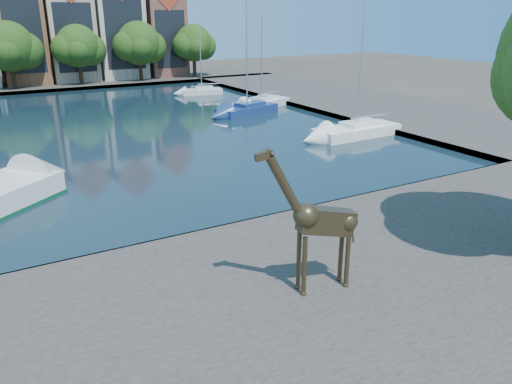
{
  "coord_description": "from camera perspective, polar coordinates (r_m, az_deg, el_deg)",
  "views": [
    {
      "loc": [
        -11.15,
        -18.25,
        9.29
      ],
      "look_at": [
        -1.82,
        -2.0,
        2.55
      ],
      "focal_mm": 35.0,
      "sensor_mm": 36.0,
      "label": 1
    }
  ],
  "objects": [
    {
      "name": "giraffe_statue",
      "position": [
        16.22,
        7.2,
        -3.35
      ],
      "size": [
        3.5,
        0.96,
        5.01
      ],
      "color": "#3A2E1D",
      "rests_on": "near_quay"
    },
    {
      "name": "sailboat_right_b",
      "position": [
        48.79,
        -1.03,
        9.61
      ],
      "size": [
        6.83,
        3.95,
        11.46
      ],
      "color": "navy",
      "rests_on": "water_basin"
    },
    {
      "name": "far_tree_east",
      "position": [
        72.07,
        -13.17,
        16.08
      ],
      "size": [
        7.54,
        5.8,
        7.84
      ],
      "color": "#332114",
      "rests_on": "far_quay"
    },
    {
      "name": "far_tree_far_east",
      "position": [
        74.82,
        -7.08,
        16.42
      ],
      "size": [
        6.76,
        5.2,
        7.36
      ],
      "color": "#332114",
      "rests_on": "far_quay"
    },
    {
      "name": "ground",
      "position": [
        23.31,
        1.45,
        -3.7
      ],
      "size": [
        160.0,
        160.0,
        0.0
      ],
      "primitive_type": "plane",
      "color": "#38332B",
      "rests_on": "ground"
    },
    {
      "name": "far_tree_mid_east",
      "position": [
        70.13,
        -19.63,
        15.3
      ],
      "size": [
        7.02,
        5.4,
        7.52
      ],
      "color": "#332114",
      "rests_on": "far_quay"
    },
    {
      "name": "townhouse_east_mid",
      "position": [
        76.8,
        -15.83,
        18.21
      ],
      "size": [
        6.43,
        9.18,
        16.65
      ],
      "color": "#BDB3A1",
      "rests_on": "far_quay"
    },
    {
      "name": "townhouse_center",
      "position": [
        74.58,
        -25.57,
        17.26
      ],
      "size": [
        5.44,
        9.18,
        16.93
      ],
      "color": "brown",
      "rests_on": "far_quay"
    },
    {
      "name": "sailboat_right_a",
      "position": [
        40.42,
        11.43,
        7.13
      ],
      "size": [
        7.38,
        2.82,
        11.93
      ],
      "color": "white",
      "rests_on": "water_basin"
    },
    {
      "name": "right_quay",
      "position": [
        56.33,
        10.74,
        10.22
      ],
      "size": [
        14.0,
        52.0,
        0.5
      ],
      "primitive_type": "cube",
      "color": "#44413B",
      "rests_on": "ground"
    },
    {
      "name": "townhouse_east_end",
      "position": [
        78.74,
        -10.97,
        17.86
      ],
      "size": [
        5.44,
        9.18,
        14.43
      ],
      "color": "brown",
      "rests_on": "far_quay"
    },
    {
      "name": "sailboat_right_d",
      "position": [
        61.19,
        -6.22,
        11.5
      ],
      "size": [
        5.02,
        2.61,
        8.17
      ],
      "color": "silver",
      "rests_on": "water_basin"
    },
    {
      "name": "far_quay",
      "position": [
        75.62,
        -21.61,
        11.58
      ],
      "size": [
        60.0,
        16.0,
        0.5
      ],
      "primitive_type": "cube",
      "color": "#44413B",
      "rests_on": "ground"
    },
    {
      "name": "sailboat_right_c",
      "position": [
        52.26,
        0.64,
        10.26
      ],
      "size": [
        7.09,
        4.67,
        9.18
      ],
      "color": "silver",
      "rests_on": "water_basin"
    },
    {
      "name": "far_tree_mid_west",
      "position": [
        69.06,
        -26.33,
        14.52
      ],
      "size": [
        7.8,
        6.0,
        8.0
      ],
      "color": "#332114",
      "rests_on": "far_quay"
    },
    {
      "name": "townhouse_east_inner",
      "position": [
        75.41,
        -20.79,
        17.4
      ],
      "size": [
        5.94,
        9.18,
        15.79
      ],
      "color": "tan",
      "rests_on": "far_quay"
    },
    {
      "name": "water_basin",
      "position": [
        44.66,
        -14.85,
        7.18
      ],
      "size": [
        38.0,
        50.0,
        0.08
      ],
      "primitive_type": "cube",
      "color": "black",
      "rests_on": "ground"
    },
    {
      "name": "near_quay",
      "position": [
        18.23,
        13.12,
        -10.51
      ],
      "size": [
        50.0,
        14.0,
        0.5
      ],
      "primitive_type": "cube",
      "color": "#44413B",
      "rests_on": "ground"
    }
  ]
}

